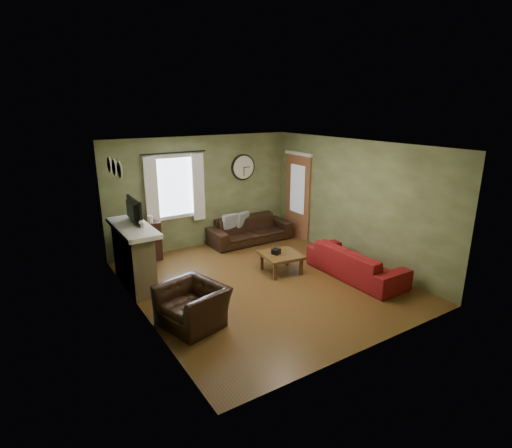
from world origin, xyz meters
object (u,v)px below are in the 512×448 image
sofa_brown (250,230)px  coffee_table (281,263)px  armchair (193,305)px  bookshelf (143,243)px  sofa_red (356,262)px

sofa_brown → coffee_table: sofa_brown is taller
sofa_brown → armchair: bearing=-134.5°
sofa_brown → coffee_table: 2.02m
armchair → coffee_table: bearing=95.9°
bookshelf → coffee_table: 2.99m
bookshelf → sofa_red: (3.27, -3.02, -0.13)m
sofa_red → coffee_table: bearing=48.8°
sofa_red → coffee_table: size_ratio=2.80×
coffee_table → sofa_brown: bearing=76.4°
bookshelf → sofa_brown: size_ratio=0.41×
bookshelf → armchair: bookshelf is taller
sofa_red → armchair: 3.43m
armchair → coffee_table: 2.50m
coffee_table → sofa_red: bearing=-41.2°
bookshelf → armchair: size_ratio=0.89×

